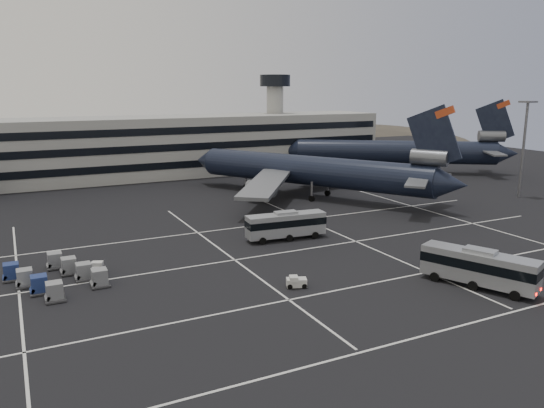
{
  "coord_description": "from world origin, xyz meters",
  "views": [
    {
      "loc": [
        -29.61,
        -53.45,
        20.64
      ],
      "look_at": [
        2.24,
        10.25,
        5.0
      ],
      "focal_mm": 35.0,
      "sensor_mm": 36.0,
      "label": 1
    }
  ],
  "objects_px": {
    "bus_near": "(479,266)",
    "bus_far": "(286,224)",
    "tug_a": "(95,268)",
    "trijet_main": "(313,171)",
    "uld_cluster": "(55,275)"
  },
  "relations": [
    {
      "from": "bus_near",
      "to": "bus_far",
      "type": "height_order",
      "value": "bus_near"
    },
    {
      "from": "bus_far",
      "to": "tug_a",
      "type": "xyz_separation_m",
      "value": [
        -25.97,
        -2.75,
        -1.51
      ]
    },
    {
      "from": "bus_far",
      "to": "tug_a",
      "type": "relative_size",
      "value": 4.28
    },
    {
      "from": "tug_a",
      "to": "bus_near",
      "type": "bearing_deg",
      "value": -10.77
    },
    {
      "from": "trijet_main",
      "to": "uld_cluster",
      "type": "distance_m",
      "value": 55.45
    },
    {
      "from": "trijet_main",
      "to": "bus_far",
      "type": "distance_m",
      "value": 29.35
    },
    {
      "from": "bus_near",
      "to": "bus_far",
      "type": "xyz_separation_m",
      "value": [
        -9.62,
        25.13,
        -0.12
      ]
    },
    {
      "from": "bus_near",
      "to": "bus_far",
      "type": "distance_m",
      "value": 26.91
    },
    {
      "from": "tug_a",
      "to": "trijet_main",
      "type": "bearing_deg",
      "value": 51.62
    },
    {
      "from": "bus_near",
      "to": "uld_cluster",
      "type": "bearing_deg",
      "value": 128.52
    },
    {
      "from": "trijet_main",
      "to": "tug_a",
      "type": "bearing_deg",
      "value": -179.96
    },
    {
      "from": "trijet_main",
      "to": "tug_a",
      "type": "height_order",
      "value": "trijet_main"
    },
    {
      "from": "trijet_main",
      "to": "bus_near",
      "type": "height_order",
      "value": "trijet_main"
    },
    {
      "from": "bus_near",
      "to": "uld_cluster",
      "type": "relative_size",
      "value": 0.91
    },
    {
      "from": "trijet_main",
      "to": "uld_cluster",
      "type": "height_order",
      "value": "trijet_main"
    }
  ]
}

